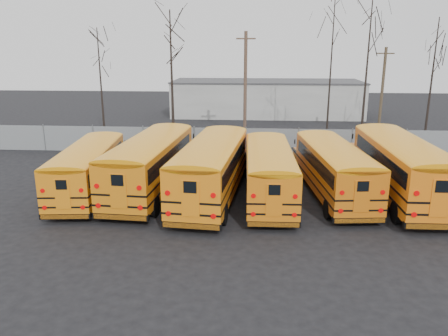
# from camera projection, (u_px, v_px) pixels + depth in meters

# --- Properties ---
(ground) EXTENTS (120.00, 120.00, 0.00)m
(ground) POSITION_uv_depth(u_px,v_px,m) (240.00, 209.00, 22.28)
(ground) COLOR black
(ground) RESTS_ON ground
(fence) EXTENTS (40.00, 0.04, 2.00)m
(fence) POSITION_uv_depth(u_px,v_px,m) (246.00, 141.00, 33.54)
(fence) COLOR gray
(fence) RESTS_ON ground
(distant_building) EXTENTS (22.00, 8.00, 4.00)m
(distant_building) POSITION_uv_depth(u_px,v_px,m) (266.00, 98.00, 52.36)
(distant_building) COLOR beige
(distant_building) RESTS_ON ground
(bus_a) EXTENTS (3.31, 10.33, 2.84)m
(bus_a) POSITION_uv_depth(u_px,v_px,m) (89.00, 165.00, 24.16)
(bus_a) COLOR black
(bus_a) RESTS_ON ground
(bus_b) EXTENTS (3.44, 11.73, 3.24)m
(bus_b) POSITION_uv_depth(u_px,v_px,m) (152.00, 159.00, 24.47)
(bus_b) COLOR black
(bus_b) RESTS_ON ground
(bus_c) EXTENTS (3.70, 11.81, 3.25)m
(bus_c) POSITION_uv_depth(u_px,v_px,m) (213.00, 164.00, 23.49)
(bus_c) COLOR black
(bus_c) RESTS_ON ground
(bus_d) EXTENTS (2.66, 10.57, 2.94)m
(bus_d) POSITION_uv_depth(u_px,v_px,m) (269.00, 168.00, 23.38)
(bus_d) COLOR black
(bus_d) RESTS_ON ground
(bus_e) EXTENTS (3.53, 10.80, 2.97)m
(bus_e) POSITION_uv_depth(u_px,v_px,m) (333.00, 165.00, 23.85)
(bus_e) COLOR black
(bus_e) RESTS_ON ground
(bus_f) EXTENTS (2.91, 12.00, 3.35)m
(bus_f) POSITION_uv_depth(u_px,v_px,m) (400.00, 163.00, 23.56)
(bus_f) COLOR black
(bus_f) RESTS_ON ground
(utility_pole_left) EXTENTS (1.65, 0.29, 9.27)m
(utility_pole_left) POSITION_uv_depth(u_px,v_px,m) (245.00, 86.00, 37.58)
(utility_pole_left) COLOR brown
(utility_pole_left) RESTS_ON ground
(utility_pole_right) EXTENTS (1.42, 0.34, 7.98)m
(utility_pole_right) POSITION_uv_depth(u_px,v_px,m) (382.00, 93.00, 37.76)
(utility_pole_right) COLOR #4A3C2A
(utility_pole_right) RESTS_ON ground
(tree_0) EXTENTS (0.26, 0.26, 9.60)m
(tree_0) POSITION_uv_depth(u_px,v_px,m) (101.00, 84.00, 39.00)
(tree_0) COLOR black
(tree_0) RESTS_ON ground
(tree_1) EXTENTS (0.26, 0.26, 10.74)m
(tree_1) POSITION_uv_depth(u_px,v_px,m) (172.00, 81.00, 34.63)
(tree_1) COLOR black
(tree_1) RESTS_ON ground
(tree_2) EXTENTS (0.26, 0.26, 12.43)m
(tree_2) POSITION_uv_depth(u_px,v_px,m) (331.00, 68.00, 37.21)
(tree_2) COLOR black
(tree_2) RESTS_ON ground
(tree_3) EXTENTS (0.26, 0.26, 11.73)m
(tree_3) POSITION_uv_depth(u_px,v_px,m) (366.00, 75.00, 34.40)
(tree_3) COLOR black
(tree_3) RESTS_ON ground
(tree_4) EXTENTS (0.26, 0.26, 10.28)m
(tree_4) POSITION_uv_depth(u_px,v_px,m) (431.00, 83.00, 36.00)
(tree_4) COLOR black
(tree_4) RESTS_ON ground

